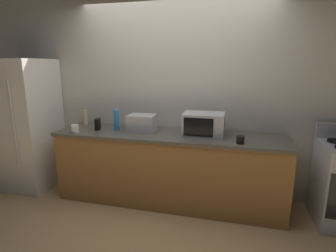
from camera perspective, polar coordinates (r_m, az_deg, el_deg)
ground_plane at (r=3.24m, az=-1.86°, el=-19.17°), size 8.00×8.00×0.00m
back_wall at (r=3.54m, az=1.66°, el=7.01°), size 6.40×0.10×2.70m
counter_run at (r=3.37m, az=-0.00°, el=-9.11°), size 2.84×0.64×0.90m
refrigerator at (r=4.22m, az=-28.10°, el=0.25°), size 0.72×0.73×1.80m
microwave at (r=3.17m, az=7.68°, el=0.37°), size 0.48×0.35×0.27m
toaster_oven at (r=3.36m, az=-5.61°, el=0.65°), size 0.34×0.26×0.21m
cordless_phone at (r=3.54m, az=-14.92°, el=0.40°), size 0.07×0.12×0.15m
bottle_spray_cleaner at (r=3.47m, az=-11.00°, el=1.36°), size 0.07×0.07×0.27m
bottle_vinegar at (r=3.91m, az=-17.43°, el=1.84°), size 0.06×0.06×0.20m
mug_black at (r=2.94m, az=15.34°, el=-2.85°), size 0.08×0.08×0.09m
mug_white at (r=3.47m, az=-19.38°, el=-0.57°), size 0.09×0.09×0.10m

